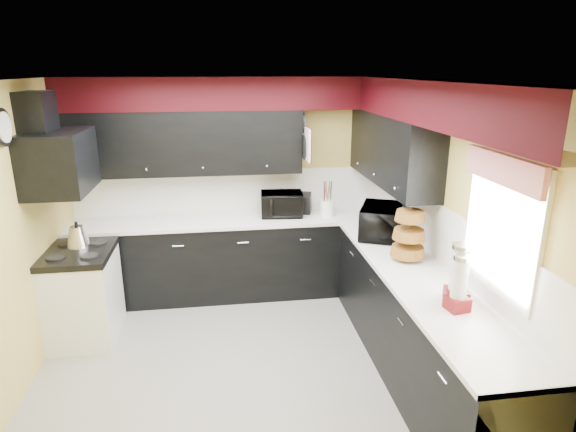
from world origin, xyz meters
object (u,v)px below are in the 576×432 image
at_px(utensil_crock, 327,208).
at_px(knife_block, 306,204).
at_px(toaster_oven, 282,204).
at_px(microwave, 381,221).
at_px(kettle, 78,236).

xyz_separation_m(utensil_crock, knife_block, (-0.23, 0.10, 0.03)).
relative_size(toaster_oven, microwave, 0.83).
relative_size(microwave, utensil_crock, 3.17).
height_order(microwave, utensil_crock, microwave).
bearing_deg(microwave, knife_block, 59.19).
bearing_deg(utensil_crock, knife_block, 156.71).
distance_m(toaster_oven, microwave, 1.24).
bearing_deg(knife_block, kettle, -146.36).
bearing_deg(toaster_oven, microwave, -38.24).
bearing_deg(microwave, utensil_crock, 50.37).
bearing_deg(kettle, knife_block, 15.99).
relative_size(toaster_oven, knife_block, 1.94).
relative_size(microwave, knife_block, 2.33).
distance_m(utensil_crock, kettle, 2.68).
bearing_deg(toaster_oven, kettle, -157.74).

